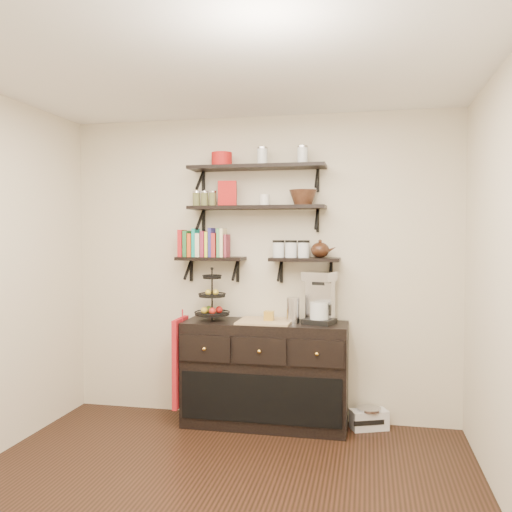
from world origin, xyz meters
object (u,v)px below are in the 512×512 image
Objects in this scene: coffee_maker at (320,299)px; sideboard at (265,374)px; radio at (369,419)px; fruit_stand at (212,303)px.

sideboard is at bearing -158.47° from coffee_maker.
coffee_maker is 1.29× the size of radio.
sideboard is 0.96m from radio.
sideboard reaches higher than radio.
radio is (0.88, 0.09, -0.36)m from sideboard.
fruit_stand is at bearing -160.50° from coffee_maker.
coffee_maker is at bearing 3.69° from sideboard.
fruit_stand reaches higher than coffee_maker.
coffee_maker is (0.93, 0.03, 0.06)m from fruit_stand.
coffee_maker is (0.46, 0.03, 0.66)m from sideboard.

